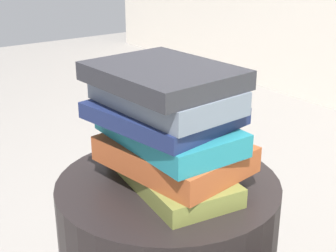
# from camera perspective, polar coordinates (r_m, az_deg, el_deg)

# --- Properties ---
(book_olive) EXTENTS (0.31, 0.19, 0.04)m
(book_olive) POSITION_cam_1_polar(r_m,az_deg,el_deg) (0.97, 0.42, -5.69)
(book_olive) COLOR olive
(book_olive) RESTS_ON side_table
(book_rust) EXTENTS (0.30, 0.24, 0.05)m
(book_rust) POSITION_cam_1_polar(r_m,az_deg,el_deg) (0.96, 0.71, -3.24)
(book_rust) COLOR #994723
(book_rust) RESTS_ON book_olive
(book_teal) EXTENTS (0.29, 0.17, 0.04)m
(book_teal) POSITION_cam_1_polar(r_m,az_deg,el_deg) (0.94, 0.04, -0.49)
(book_teal) COLOR #1E727F
(book_teal) RESTS_ON book_rust
(book_navy) EXTENTS (0.29, 0.25, 0.03)m
(book_navy) POSITION_cam_1_polar(r_m,az_deg,el_deg) (0.93, -0.55, 1.54)
(book_navy) COLOR #19234C
(book_navy) RESTS_ON book_teal
(book_slate) EXTENTS (0.29, 0.19, 0.04)m
(book_slate) POSITION_cam_1_polar(r_m,az_deg,el_deg) (0.91, -0.36, 3.64)
(book_slate) COLOR slate
(book_slate) RESTS_ON book_navy
(book_charcoal) EXTENTS (0.28, 0.23, 0.03)m
(book_charcoal) POSITION_cam_1_polar(r_m,az_deg,el_deg) (0.90, -0.55, 5.93)
(book_charcoal) COLOR #28282D
(book_charcoal) RESTS_ON book_slate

